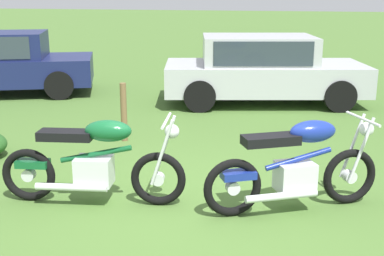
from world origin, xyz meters
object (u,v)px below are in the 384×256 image
motorcycle_green (94,162)px  car_silver (262,66)px  motorcycle_blue (296,167)px  fence_post_wooden (124,112)px

motorcycle_green → car_silver: 5.94m
motorcycle_blue → car_silver: bearing=72.2°
motorcycle_green → motorcycle_blue: bearing=0.4°
motorcycle_green → fence_post_wooden: (-0.60, 2.39, -0.02)m
motorcycle_blue → fence_post_wooden: bearing=115.8°
motorcycle_green → motorcycle_blue: same height
motorcycle_green → fence_post_wooden: 2.47m
motorcycle_blue → motorcycle_green: bearing=161.4°
car_silver → fence_post_wooden: bearing=-131.6°
motorcycle_green → car_silver: size_ratio=0.46×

